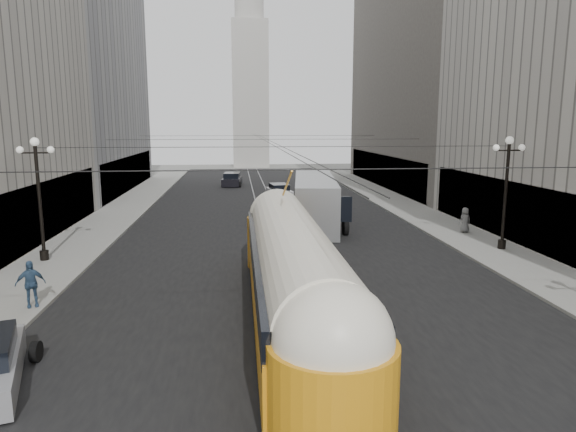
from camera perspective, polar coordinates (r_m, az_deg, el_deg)
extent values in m
cube|color=black|center=(42.46, -2.31, 0.41)|extent=(20.00, 85.00, 0.02)
cube|color=gray|center=(46.82, -17.40, 0.96)|extent=(4.00, 72.00, 0.15)
cube|color=gray|center=(48.05, 11.88, 1.43)|extent=(4.00, 72.00, 0.15)
cube|color=gray|center=(42.42, -3.32, 0.39)|extent=(0.12, 85.00, 0.04)
cube|color=gray|center=(42.51, -1.30, 0.43)|extent=(0.12, 85.00, 0.04)
cube|color=black|center=(35.62, -24.64, 0.87)|extent=(0.10, 18.00, 3.60)
cube|color=#999999|center=(60.30, -23.51, 15.83)|extent=(12.00, 28.00, 28.00)
cube|color=black|center=(58.67, -17.13, 4.63)|extent=(0.10, 25.20, 3.60)
cube|color=black|center=(35.73, 21.87, 1.09)|extent=(0.10, 18.00, 3.60)
cube|color=#514C47|center=(62.15, 16.36, 17.91)|extent=(12.00, 32.00, 32.00)
cube|color=black|center=(59.83, 10.38, 5.01)|extent=(0.10, 28.80, 3.60)
cube|color=#B2AFA8|center=(89.45, -4.22, 13.20)|extent=(6.00, 6.00, 24.00)
cylinder|color=#B2AFA8|center=(91.28, -4.34, 22.01)|extent=(4.80, 4.80, 4.00)
cylinder|color=black|center=(29.39, -25.85, 1.26)|extent=(0.18, 0.18, 6.00)
cylinder|color=black|center=(29.89, -25.45, -3.95)|extent=(0.44, 0.44, 0.50)
cylinder|color=black|center=(29.15, -26.25, 6.32)|extent=(1.60, 0.08, 0.08)
sphere|color=white|center=(29.13, -26.33, 7.40)|extent=(0.44, 0.44, 0.44)
sphere|color=white|center=(29.41, -27.65, 6.53)|extent=(0.36, 0.36, 0.36)
sphere|color=white|center=(28.89, -24.87, 6.70)|extent=(0.36, 0.36, 0.36)
cylinder|color=black|center=(31.41, 23.00, 1.98)|extent=(0.18, 0.18, 6.00)
cylinder|color=black|center=(31.88, 22.66, -2.91)|extent=(0.44, 0.44, 0.50)
cylinder|color=black|center=(31.18, 23.33, 6.71)|extent=(1.60, 0.08, 0.08)
sphere|color=white|center=(31.16, 23.40, 7.72)|extent=(0.44, 0.44, 0.44)
sphere|color=white|center=(30.82, 22.12, 7.05)|extent=(0.36, 0.36, 0.36)
sphere|color=white|center=(31.54, 24.55, 6.93)|extent=(0.36, 0.36, 0.36)
cylinder|color=black|center=(13.55, 4.72, 5.18)|extent=(25.00, 0.03, 0.03)
cylinder|color=black|center=(27.41, -0.58, 7.70)|extent=(25.00, 0.03, 0.03)
cylinder|color=black|center=(41.37, -2.32, 8.51)|extent=(25.00, 0.03, 0.03)
cylinder|color=black|center=(55.35, -3.19, 8.91)|extent=(25.00, 0.03, 0.03)
cylinder|color=black|center=(45.37, -2.62, 8.40)|extent=(0.03, 72.00, 0.03)
cylinder|color=black|center=(45.39, -2.11, 8.40)|extent=(0.03, 72.00, 0.03)
cube|color=orange|center=(18.91, 0.50, -8.36)|extent=(2.96, 15.51, 1.88)
cube|color=black|center=(19.21, 0.49, -10.87)|extent=(2.96, 15.05, 0.33)
cube|color=black|center=(18.56, 0.50, -4.80)|extent=(2.98, 15.28, 0.94)
cylinder|color=silver|center=(18.48, 0.51, -3.80)|extent=(2.63, 15.28, 2.55)
cylinder|color=orange|center=(11.93, 4.90, -19.49)|extent=(2.88, 2.88, 2.55)
sphere|color=silver|center=(11.33, 5.00, -13.64)|extent=(2.66, 2.66, 2.66)
cylinder|color=orange|center=(26.22, -1.39, -2.85)|extent=(2.88, 2.88, 2.55)
sphere|color=silver|center=(25.96, -1.40, 0.01)|extent=(2.66, 2.66, 2.66)
cube|color=#96989B|center=(37.66, 2.96, 1.81)|extent=(4.35, 13.55, 3.33)
cube|color=black|center=(37.58, 2.97, 2.64)|extent=(4.31, 13.09, 1.22)
cube|color=black|center=(31.16, 4.78, 0.76)|extent=(2.54, 0.40, 1.55)
cylinder|color=black|center=(33.32, 1.73, -1.31)|extent=(0.30, 1.11, 1.11)
cylinder|color=black|center=(33.78, 6.40, -1.21)|extent=(0.30, 1.11, 1.11)
cylinder|color=black|center=(42.04, 0.17, 1.08)|extent=(0.30, 1.11, 1.11)
cylinder|color=black|center=(42.41, 3.90, 1.14)|extent=(0.30, 1.11, 1.11)
cylinder|color=black|center=(17.93, -26.21, -13.37)|extent=(0.22, 0.65, 0.65)
cube|color=silver|center=(50.71, -0.98, 2.55)|extent=(2.44, 4.67, 0.79)
cube|color=black|center=(50.64, -0.99, 3.18)|extent=(1.94, 2.65, 0.75)
cylinder|color=black|center=(49.17, -1.80, 2.12)|extent=(0.22, 0.63, 0.63)
cylinder|color=black|center=(49.31, 0.12, 2.15)|extent=(0.22, 0.63, 0.63)
cylinder|color=black|center=(52.17, -2.03, 2.58)|extent=(0.22, 0.63, 0.63)
cylinder|color=black|center=(52.30, -0.22, 2.61)|extent=(0.22, 0.63, 0.63)
cube|color=black|center=(61.35, -6.22, 3.86)|extent=(2.46, 5.09, 0.87)
cube|color=black|center=(61.29, -6.24, 4.43)|extent=(2.02, 2.86, 0.83)
cylinder|color=black|center=(59.72, -7.11, 3.50)|extent=(0.22, 0.70, 0.70)
cylinder|color=black|center=(59.70, -5.36, 3.53)|extent=(0.22, 0.70, 0.70)
cylinder|color=black|center=(63.05, -7.04, 3.85)|extent=(0.22, 0.70, 0.70)
cylinder|color=black|center=(63.03, -5.38, 3.88)|extent=(0.22, 0.70, 0.70)
imported|color=black|center=(14.96, 0.70, -14.89)|extent=(0.61, 0.72, 1.67)
imported|color=slate|center=(35.63, 19.07, -0.42)|extent=(0.90, 0.66, 1.66)
imported|color=#324E6D|center=(22.41, -26.71, -6.75)|extent=(1.24, 0.99, 1.85)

